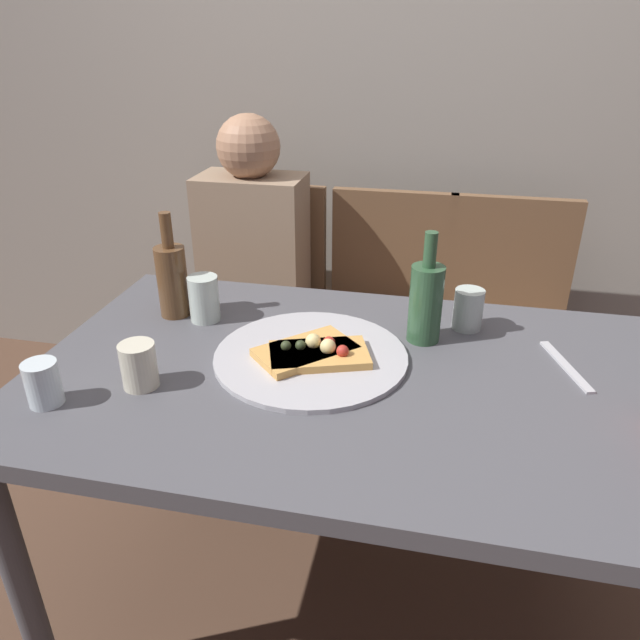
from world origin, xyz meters
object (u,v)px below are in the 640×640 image
object	(u,v)px
chair_right	(504,316)
guest_in_sweater	(247,278)
pizza_slice_extra	(320,354)
chair_middle	(385,305)
wine_glass	(204,299)
beer_bottle	(172,278)
pizza_slice_last	(307,350)
pizza_tray	(311,356)
wine_bottle	(426,301)
dining_table	(348,403)
short_glass	(468,309)
tumbler_near	(139,365)
tumbler_far	(43,383)
table_knife	(566,366)
chair_left	(261,294)

from	to	relation	value
chair_right	guest_in_sweater	size ratio (longest dim) A/B	0.77
pizza_slice_extra	chair_middle	bearing A→B (deg)	85.27
wine_glass	beer_bottle	bearing A→B (deg)	170.83
pizza_slice_last	wine_glass	xyz separation A→B (m)	(-0.30, 0.14, 0.04)
pizza_tray	wine_bottle	xyz separation A→B (m)	(0.25, 0.15, 0.10)
dining_table	chair_middle	world-z (taller)	chair_middle
dining_table	short_glass	distance (m)	0.40
pizza_slice_extra	wine_bottle	distance (m)	0.29
tumbler_near	short_glass	bearing A→B (deg)	31.78
dining_table	beer_bottle	size ratio (longest dim) A/B	5.11
tumbler_far	guest_in_sweater	world-z (taller)	guest_in_sweater
pizza_slice_last	table_knife	xyz separation A→B (m)	(0.57, 0.09, -0.02)
tumbler_far	tumbler_near	bearing A→B (deg)	32.48
table_knife	chair_right	distance (m)	0.75
wine_glass	pizza_slice_extra	bearing A→B (deg)	-24.50
pizza_tray	wine_glass	size ratio (longest dim) A/B	3.71
wine_bottle	short_glass	xyz separation A→B (m)	(0.10, 0.08, -0.05)
short_glass	chair_left	bearing A→B (deg)	142.21
pizza_slice_extra	beer_bottle	bearing A→B (deg)	158.49
chair_left	tumbler_far	bearing A→B (deg)	84.37
short_glass	wine_glass	bearing A→B (deg)	-171.94
short_glass	chair_left	size ratio (longest dim) A/B	0.12
dining_table	wine_glass	world-z (taller)	wine_glass
pizza_slice_extra	guest_in_sweater	distance (m)	0.78
guest_in_sweater	chair_left	bearing A→B (deg)	-90.00
pizza_slice_last	tumbler_near	distance (m)	0.37
dining_table	wine_bottle	size ratio (longest dim) A/B	5.19
dining_table	wine_glass	bearing A→B (deg)	156.41
chair_left	wine_bottle	bearing A→B (deg)	133.86
dining_table	table_knife	xyz separation A→B (m)	(0.47, 0.12, 0.08)
beer_bottle	chair_right	world-z (taller)	beer_bottle
wine_glass	tumbler_near	bearing A→B (deg)	-92.38
beer_bottle	tumbler_far	distance (m)	0.45
wine_glass	dining_table	bearing A→B (deg)	-23.59
pizza_slice_extra	tumbler_near	bearing A→B (deg)	-154.03
tumbler_far	table_knife	xyz separation A→B (m)	(1.05, 0.37, -0.04)
tumbler_near	pizza_tray	bearing A→B (deg)	29.71
tumbler_far	guest_in_sweater	distance (m)	0.94
tumbler_near	guest_in_sweater	xyz separation A→B (m)	(-0.05, 0.83, -0.14)
wine_bottle	tumbler_far	xyz separation A→B (m)	(-0.73, -0.43, -0.06)
pizza_slice_extra	tumbler_near	distance (m)	0.39
beer_bottle	chair_left	size ratio (longest dim) A/B	0.31
pizza_slice_last	tumbler_far	bearing A→B (deg)	-149.24
beer_bottle	guest_in_sweater	bearing A→B (deg)	87.00
chair_left	table_knife	bearing A→B (deg)	142.93
chair_left	chair_right	xyz separation A→B (m)	(0.88, 0.00, 0.00)
pizza_slice_last	wine_bottle	distance (m)	0.31
short_glass	chair_left	world-z (taller)	chair_left
pizza_slice_extra	short_glass	size ratio (longest dim) A/B	2.41
wine_glass	chair_middle	xyz separation A→B (m)	(0.40, 0.66, -0.28)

